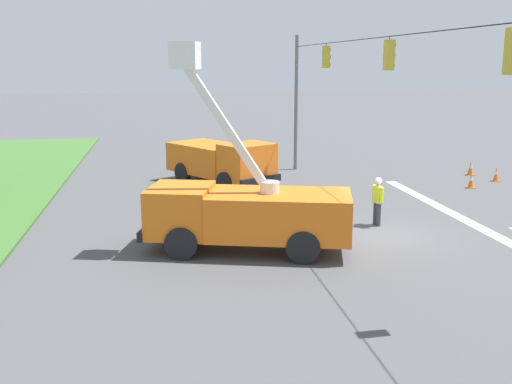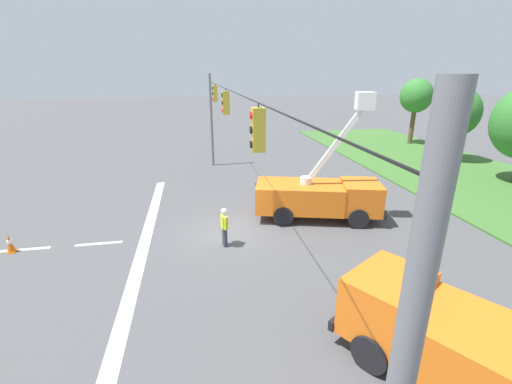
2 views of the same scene
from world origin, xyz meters
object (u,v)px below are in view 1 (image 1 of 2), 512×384
Objects in this scene: traffic_cone_mid_right at (471,181)px; traffic_cone_foreground_left at (496,174)px; utility_truck_bucket_lift at (246,209)px; utility_truck_support_near at (221,160)px; road_worker at (378,198)px; traffic_cone_foreground_right at (471,168)px.

traffic_cone_foreground_left is at bearing -57.24° from traffic_cone_mid_right.
traffic_cone_foreground_left is at bearing -56.78° from utility_truck_bucket_lift.
utility_truck_support_near is 8.93× the size of traffic_cone_foreground_left.
road_worker is 12.01m from traffic_cone_foreground_right.
utility_truck_support_near is at bearing 77.63° from traffic_cone_mid_right.
utility_truck_bucket_lift is at bearing 178.30° from utility_truck_support_near.
road_worker is at bearing 128.31° from traffic_cone_foreground_left.
traffic_cone_foreground_right is (8.64, -8.32, -0.63)m from road_worker.
traffic_cone_foreground_right is (0.52, -13.13, -0.84)m from utility_truck_support_near.
utility_truck_bucket_lift is at bearing 112.97° from road_worker.
traffic_cone_foreground_left is 1.01× the size of traffic_cone_mid_right.
utility_truck_bucket_lift is 1.09× the size of utility_truck_support_near.
utility_truck_support_near is 3.50× the size of road_worker.
utility_truck_bucket_lift is 9.08× the size of traffic_cone_foreground_right.
utility_truck_support_near is at bearing 92.29° from traffic_cone_foreground_right.
traffic_cone_foreground_left is 0.93× the size of traffic_cone_foreground_right.
traffic_cone_mid_right is at bearing -102.37° from utility_truck_support_near.
traffic_cone_foreground_right is 3.45m from traffic_cone_mid_right.
traffic_cone_mid_right is (5.59, -6.69, -0.66)m from road_worker.
utility_truck_bucket_lift is 9.81× the size of traffic_cone_mid_right.
utility_truck_support_near is at bearing 84.94° from traffic_cone_foreground_left.
utility_truck_bucket_lift is at bearing 123.30° from traffic_cone_mid_right.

